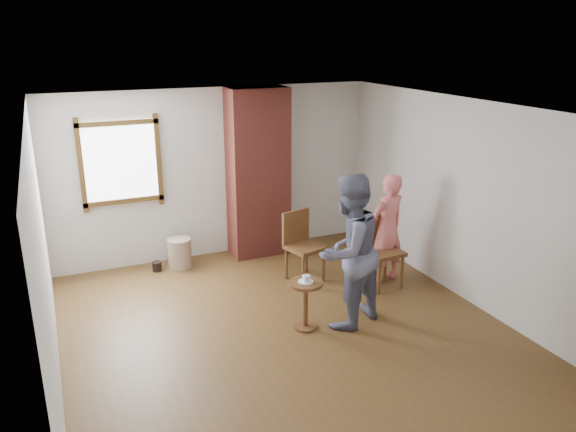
% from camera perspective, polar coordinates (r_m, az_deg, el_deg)
% --- Properties ---
extents(ground, '(5.50, 5.50, 0.00)m').
position_cam_1_polar(ground, '(6.77, -0.08, -11.65)').
color(ground, brown).
rests_on(ground, ground).
extents(room_shell, '(5.04, 5.52, 2.62)m').
position_cam_1_polar(room_shell, '(6.60, -2.64, 4.50)').
color(room_shell, silver).
rests_on(room_shell, ground).
extents(brick_chimney, '(0.90, 0.50, 2.60)m').
position_cam_1_polar(brick_chimney, '(8.66, -3.06, 4.37)').
color(brick_chimney, '#9E4238').
rests_on(brick_chimney, ground).
extents(stoneware_crock, '(0.39, 0.39, 0.45)m').
position_cam_1_polar(stoneware_crock, '(8.55, -10.96, -3.72)').
color(stoneware_crock, tan).
rests_on(stoneware_crock, ground).
extents(dark_pot, '(0.16, 0.16, 0.14)m').
position_cam_1_polar(dark_pot, '(8.55, -13.17, -5.00)').
color(dark_pot, black).
rests_on(dark_pot, ground).
extents(dining_chair_left, '(0.57, 0.57, 0.99)m').
position_cam_1_polar(dining_chair_left, '(7.91, 1.36, -2.64)').
color(dining_chair_left, brown).
rests_on(dining_chair_left, ground).
extents(dining_chair_right, '(0.49, 0.49, 1.00)m').
position_cam_1_polar(dining_chair_right, '(7.84, 9.33, -3.02)').
color(dining_chair_right, brown).
rests_on(dining_chair_right, ground).
extents(side_table, '(0.40, 0.40, 0.60)m').
position_cam_1_polar(side_table, '(6.66, 1.79, -8.24)').
color(side_table, brown).
rests_on(side_table, ground).
extents(cake_plate, '(0.18, 0.18, 0.01)m').
position_cam_1_polar(cake_plate, '(6.58, 1.81, -6.67)').
color(cake_plate, white).
rests_on(cake_plate, side_table).
extents(cake_slice, '(0.08, 0.07, 0.06)m').
position_cam_1_polar(cake_slice, '(6.57, 1.89, -6.39)').
color(cake_slice, white).
rests_on(cake_slice, cake_plate).
extents(man, '(1.10, 0.99, 1.86)m').
position_cam_1_polar(man, '(6.59, 6.15, -3.62)').
color(man, '#161A3E').
rests_on(man, ground).
extents(person_pink, '(0.64, 0.50, 1.56)m').
position_cam_1_polar(person_pink, '(7.89, 10.04, -1.26)').
color(person_pink, '#E97574').
rests_on(person_pink, ground).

